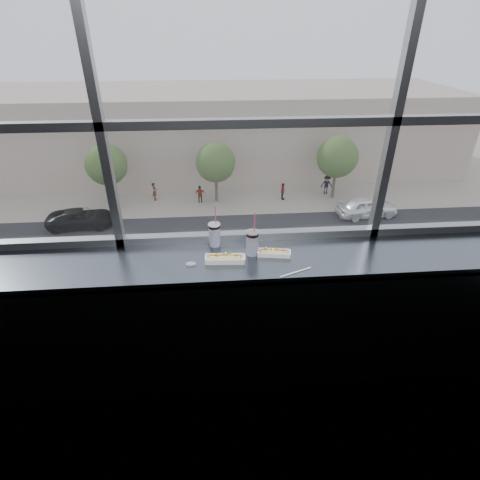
{
  "coord_description": "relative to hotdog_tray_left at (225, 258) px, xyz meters",
  "views": [
    {
      "loc": [
        -0.28,
        -1.07,
        2.57
      ],
      "look_at": [
        -0.1,
        1.23,
        1.25
      ],
      "focal_mm": 28.0,
      "sensor_mm": 36.0,
      "label": 1
    }
  ],
  "objects": [
    {
      "name": "soda_cup_left",
      "position": [
        -0.07,
        0.24,
        0.07
      ],
      "size": [
        0.09,
        0.09,
        0.35
      ],
      "color": "white",
      "rests_on": "counter"
    },
    {
      "name": "plaza_ground",
      "position": [
        0.21,
        43.81,
        -12.13
      ],
      "size": [
        120.0,
        120.0,
        0.0
      ],
      "primitive_type": "plane",
      "color": "gray",
      "rests_on": "ground"
    },
    {
      "name": "pedestrian_d",
      "position": [
        10.42,
        29.2,
        -11.03
      ],
      "size": [
        0.94,
        0.7,
        2.11
      ],
      "primitive_type": "imported",
      "color": "#66605B",
      "rests_on": "far_sidewalk"
    },
    {
      "name": "street_asphalt",
      "position": [
        0.21,
        20.31,
        -12.1
      ],
      "size": [
        80.0,
        10.0,
        0.06
      ],
      "primitive_type": "cube",
      "color": "black",
      "rests_on": "plaza_ground"
    },
    {
      "name": "soda_cup_right",
      "position": [
        0.2,
        0.09,
        0.08
      ],
      "size": [
        0.1,
        0.1,
        0.36
      ],
      "color": "white",
      "rests_on": "counter"
    },
    {
      "name": "car_near_c",
      "position": [
        0.27,
        16.31,
        -11.0
      ],
      "size": [
        3.45,
        6.72,
        2.15
      ],
      "primitive_type": "imported",
      "rotation": [
        0.0,
        0.0,
        1.45
      ],
      "color": "brown",
      "rests_on": "street_asphalt"
    },
    {
      "name": "tree_right",
      "position": [
        10.75,
        28.31,
        -8.35
      ],
      "size": [
        3.57,
        3.57,
        5.57
      ],
      "color": "#47382B",
      "rests_on": "far_sidewalk"
    },
    {
      "name": "wrapper",
      "position": [
        -0.24,
        -0.03,
        -0.02
      ],
      "size": [
        0.09,
        0.06,
        0.02
      ],
      "primitive_type": "ellipsoid",
      "color": "silver",
      "rests_on": "counter"
    },
    {
      "name": "wall_back_lower",
      "position": [
        0.21,
        0.31,
        -0.58
      ],
      "size": [
        6.0,
        0.0,
        6.0
      ],
      "primitive_type": "plane",
      "rotation": [
        1.57,
        0.0,
        0.0
      ],
      "color": "black",
      "rests_on": "ground"
    },
    {
      "name": "car_near_d",
      "position": [
        7.31,
        16.31,
        -11.03
      ],
      "size": [
        2.76,
        6.29,
        2.07
      ],
      "primitive_type": "imported",
      "rotation": [
        0.0,
        0.0,
        1.6
      ],
      "color": "beige",
      "rests_on": "street_asphalt"
    },
    {
      "name": "window_glass",
      "position": [
        0.21,
        0.33,
        1.17
      ],
      "size": [
        6.0,
        0.0,
        6.0
      ],
      "primitive_type": "plane",
      "rotation": [
        1.57,
        0.0,
        0.0
      ],
      "color": "silver",
      "rests_on": "ground"
    },
    {
      "name": "car_far_a",
      "position": [
        -10.17,
        24.31,
        -11.15
      ],
      "size": [
        2.64,
        5.65,
        1.84
      ],
      "primitive_type": "imported",
      "rotation": [
        0.0,
        0.0,
        1.63
      ],
      "color": "black",
      "rests_on": "street_asphalt"
    },
    {
      "name": "window_mullions",
      "position": [
        0.21,
        0.31,
        1.17
      ],
      "size": [
        6.0,
        0.08,
        2.4
      ],
      "primitive_type": null,
      "color": "gray",
      "rests_on": "ground"
    },
    {
      "name": "car_near_e",
      "position": [
        15.85,
        16.31,
        -11.15
      ],
      "size": [
        2.36,
        5.56,
        1.85
      ],
      "primitive_type": "imported",
      "rotation": [
        0.0,
        0.0,
        1.56
      ],
      "color": "#526F9C",
      "rests_on": "street_asphalt"
    },
    {
      "name": "loose_straw",
      "position": [
        0.48,
        -0.18,
        -0.02
      ],
      "size": [
        0.23,
        0.1,
        0.01
      ],
      "primitive_type": "cylinder",
      "rotation": [
        0.0,
        1.57,
        0.39
      ],
      "color": "white",
      "rests_on": "counter"
    },
    {
      "name": "plaza_near",
      "position": [
        0.21,
        7.31,
        -12.11
      ],
      "size": [
        50.0,
        14.0,
        0.04
      ],
      "primitive_type": "cube",
      "color": "gray",
      "rests_on": "plaza_ground"
    },
    {
      "name": "far_building",
      "position": [
        0.21,
        38.31,
        -8.13
      ],
      "size": [
        50.0,
        14.0,
        8.0
      ],
      "primitive_type": "cube",
      "color": "#A89787",
      "rests_on": "plaza_ground"
    },
    {
      "name": "pedestrian_a",
      "position": [
        -5.14,
        29.02,
        -11.12
      ],
      "size": [
        0.64,
        0.86,
        1.93
      ],
      "primitive_type": "imported",
      "rotation": [
        0.0,
        0.0,
        1.57
      ],
      "color": "#66605B",
      "rests_on": "far_sidewalk"
    },
    {
      "name": "pedestrian_c",
      "position": [
        6.17,
        28.21,
        -11.17
      ],
      "size": [
        0.61,
        0.81,
        1.83
      ],
      "primitive_type": "imported",
      "rotation": [
        0.0,
        0.0,
        1.57
      ],
      "color": "#66605B",
      "rests_on": "far_sidewalk"
    },
    {
      "name": "tree_left",
      "position": [
        -8.68,
        28.31,
        -8.51
      ],
      "size": [
        3.41,
        3.41,
        5.33
      ],
      "color": "#47382B",
      "rests_on": "far_sidewalk"
    },
    {
      "name": "pedestrian_b",
      "position": [
        -1.12,
        28.09,
        -11.15
      ],
      "size": [
        0.84,
        0.63,
        1.89
      ],
      "primitive_type": "imported",
      "rotation": [
        0.0,
        0.0,
        3.14
      ],
      "color": "#66605B",
      "rests_on": "far_sidewalk"
    },
    {
      "name": "hotdog_tray_left",
      "position": [
        0.0,
        0.0,
        0.0
      ],
      "size": [
        0.29,
        0.11,
        0.07
      ],
      "rotation": [
        0.0,
        0.0,
        -0.07
      ],
      "color": "white",
      "rests_on": "counter"
    },
    {
      "name": "tree_center",
      "position": [
        0.3,
        28.31,
        -8.57
      ],
      "size": [
        3.36,
        3.36,
        5.24
      ],
      "color": "#47382B",
      "rests_on": "far_sidewalk"
    },
    {
      "name": "counter_fascia",
      "position": [
        0.21,
        -0.22,
        -0.58
      ],
      "size": [
        6.0,
        0.04,
        1.04
      ],
      "primitive_type": "cube",
      "color": "slate",
      "rests_on": "ground"
    },
    {
      "name": "far_sidewalk",
      "position": [
        0.21,
        28.31,
        -12.11
      ],
      "size": [
        80.0,
        6.0,
        0.04
      ],
      "primitive_type": "cube",
      "color": "gray",
      "rests_on": "plaza_ground"
    },
    {
      "name": "car_near_b",
      "position": [
        -8.39,
        16.31,
        -11.12
      ],
      "size": [
        2.54,
        5.78,
        1.91
      ],
      "primitive_type": "imported",
      "rotation": [
        0.0,
        0.0,
        1.54
      ],
      "color": "black",
      "rests_on": "street_asphalt"
    },
    {
      "name": "counter",
      "position": [
        0.21,
        0.04,
        -0.06
      ],
      "size": [
        6.0,
        0.55,
        0.06
      ],
      "primitive_type": "cube",
      "color": "slate",
      "rests_on": "ground"
    },
    {
      "name": "car_far_c",
      "position": [
        12.33,
        24.31,
        -10.97
      ],
      "size": [
        3.42,
        6.85,
        2.2
      ],
      "primitive_type": "imported",
      "rotation": [
        0.0,
        0.0,
        1.67
      ],
      "color": "white",
      "rests_on": "street_asphalt"
    },
    {
      "name": "hotdog_tray_right",
      "position": [
        0.36,
        0.06,
        -0.0
      ],
      "size": [
        0.25,
        0.12,
        0.06
      ],
      "rotation": [
        0.0,
        0.0,
        -0.16
      ],
      "color": "white",
      "rests_on": "counter"
    }
  ]
}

